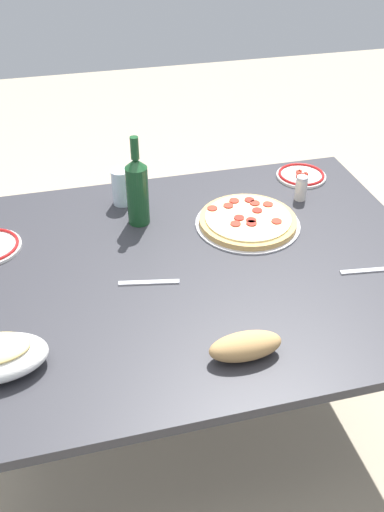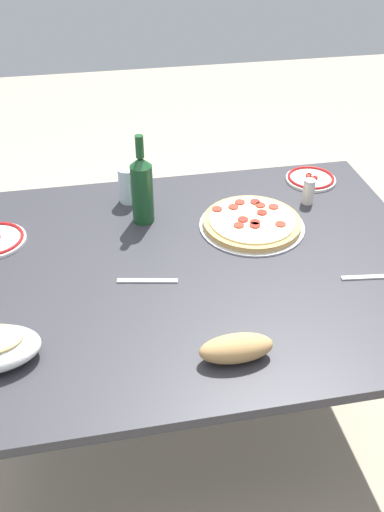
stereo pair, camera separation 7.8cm
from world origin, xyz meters
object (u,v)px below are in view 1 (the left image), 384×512
Objects in this scene: dining_table at (192,290)px; spice_shaker at (301,188)px; pepperoni_pizza at (248,221)px; bread_loaf at (245,346)px; side_plate_near at (301,175)px; wine_bottle at (137,190)px; water_glass at (122,187)px.

dining_table is 16.34× the size of spice_shaker.
pepperoni_pizza is 0.58m from bread_loaf.
bread_loaf is (-0.48, -0.80, 0.03)m from side_plate_near.
pepperoni_pizza is 1.88× the size of bread_loaf.
wine_bottle reaches higher than bread_loaf.
spice_shaker reaches higher than bread_loaf.
side_plate_near is at bearing 1.72° from water_glass.
water_glass is (-0.37, 0.23, 0.05)m from pepperoni_pizza.
pepperoni_pizza is 0.39m from side_plate_near.
bread_loaf is at bearing -122.69° from spice_shaker.
water_glass is at bearing 147.82° from pepperoni_pizza.
bread_loaf is 2.06× the size of spice_shaker.
water_glass is 0.69× the size of side_plate_near.
dining_table is at bearing 94.92° from bread_loaf.
water_glass reaches higher than spice_shaker.
side_plate_near is (0.29, 0.25, -0.01)m from pepperoni_pizza.
wine_bottle is at bearing 112.59° from dining_table.
dining_table is 0.54m from spice_shaker.
water_glass is at bearing 102.84° from bread_loaf.
side_plate_near is at bearing 40.79° from pepperoni_pizza.
water_glass is at bearing 104.89° from wine_bottle.
wine_bottle is (-0.33, 0.10, 0.10)m from pepperoni_pizza.
dining_table is 0.41m from bread_loaf.
water_glass reaches higher than dining_table.
wine_bottle reaches higher than side_plate_near.
spice_shaker is (0.56, 0.01, -0.08)m from wine_bottle.
dining_table is at bearing -67.41° from wine_bottle.
wine_bottle is 0.57m from spice_shaker.
wine_bottle is 2.38× the size of water_glass.
spice_shaker is at bearing -114.60° from side_plate_near.
bread_loaf is at bearing -121.31° from side_plate_near.
bread_loaf is at bearing -77.57° from wine_bottle.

